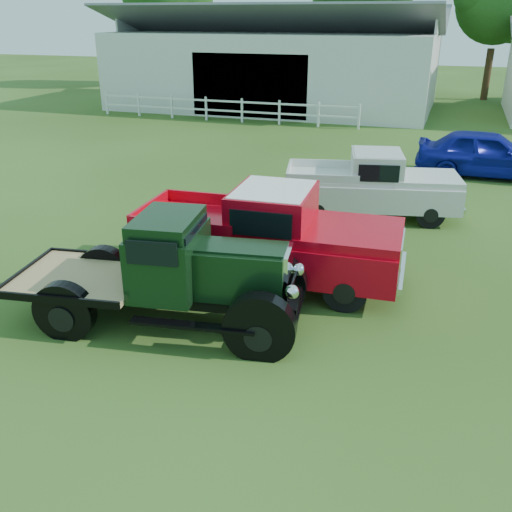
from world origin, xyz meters
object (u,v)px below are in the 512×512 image
(vintage_flatbed, at_px, (165,271))
(red_pickup, at_px, (268,235))
(misc_car_blue, at_px, (487,153))
(white_pickup, at_px, (371,185))

(vintage_flatbed, height_order, red_pickup, vintage_flatbed)
(vintage_flatbed, height_order, misc_car_blue, vintage_flatbed)
(misc_car_blue, bearing_deg, white_pickup, 149.74)
(vintage_flatbed, xyz_separation_m, misc_car_blue, (5.67, 12.64, -0.23))
(misc_car_blue, bearing_deg, red_pickup, 155.69)
(red_pickup, height_order, white_pickup, red_pickup)
(red_pickup, xyz_separation_m, misc_car_blue, (4.51, 10.36, -0.22))
(misc_car_blue, bearing_deg, vintage_flatbed, 155.06)
(white_pickup, height_order, misc_car_blue, white_pickup)
(vintage_flatbed, distance_m, white_pickup, 7.58)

